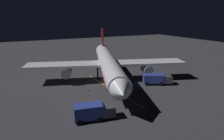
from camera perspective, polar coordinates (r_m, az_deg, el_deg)
name	(u,v)px	position (r m, az deg, el deg)	size (l,w,h in m)	color
ground_plane	(108,83)	(42.48, -1.20, -4.01)	(180.00, 180.00, 0.20)	#313136
apron_guide_stripe	(112,89)	(38.68, 0.05, -5.89)	(0.24, 20.91, 0.01)	gold
airliner	(108,63)	(41.74, -1.33, 2.12)	(35.26, 36.22, 10.95)	silver
baggage_truck	(93,112)	(27.60, -5.93, -12.54)	(6.07, 3.19, 2.44)	navy
catering_truck	(156,79)	(42.23, 13.23, -2.71)	(6.38, 4.56, 2.28)	navy
ground_crew_worker	(122,95)	(33.86, 3.19, -7.57)	(0.40, 0.40, 1.74)	black
traffic_cone_near_left	(88,89)	(38.34, -7.39, -5.84)	(0.50, 0.50, 0.55)	#EA590F
traffic_cone_near_right	(136,90)	(38.17, 7.36, -5.93)	(0.50, 0.50, 0.55)	#EA590F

